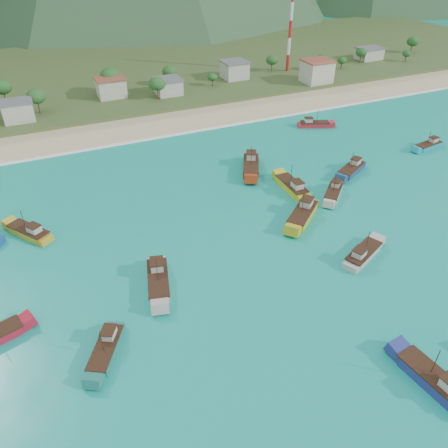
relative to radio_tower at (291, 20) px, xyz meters
name	(u,v)px	position (x,y,z in m)	size (l,w,h in m)	color
ground	(252,301)	(-70.66, -108.00, -20.23)	(600.00, 600.00, 0.00)	#0D9690
beach	(132,128)	(-70.66, -29.00, -20.23)	(400.00, 18.00, 1.20)	beige
land	(94,75)	(-70.66, 32.00, -20.23)	(400.00, 110.00, 2.40)	#385123
surf_line	(140,140)	(-70.66, -38.50, -20.23)	(400.00, 2.50, 0.08)	white
village	(124,88)	(-66.73, -5.46, -15.48)	(213.27, 31.04, 7.44)	beige
vegetation	(92,90)	(-77.17, -4.53, -15.08)	(272.47, 25.61, 8.76)	#235623
radio_tower	(291,20)	(0.00, 0.00, 0.00)	(1.20, 1.20, 37.26)	red
boat_0	(428,146)	(-0.47, -75.43, -19.64)	(9.45, 4.00, 5.41)	teal
boat_2	(292,187)	(-46.18, -79.93, -19.44)	(3.49, 11.05, 6.49)	gold
boat_7	(435,382)	(-55.89, -131.65, -19.43)	(4.63, 11.40, 6.54)	navy
boat_9	(30,233)	(-102.21, -74.22, -19.54)	(8.30, 10.01, 5.99)	gold
boat_12	(303,215)	(-50.22, -90.70, -19.37)	(11.18, 10.10, 6.89)	gold
boat_13	(363,255)	(-47.27, -106.28, -19.55)	(10.36, 6.82, 5.93)	#B4ACA3
boat_14	(251,166)	(-50.24, -67.14, -19.32)	(8.75, 12.45, 7.18)	#952F12
boat_18	(333,193)	(-38.90, -85.68, -19.61)	(8.78, 8.55, 5.59)	beige
boat_19	(351,170)	(-28.38, -78.41, -19.52)	(10.48, 7.42, 6.05)	navy
boat_20	(106,350)	(-94.29, -108.68, -19.61)	(7.15, 9.59, 5.59)	#1E6E63
boat_22	(158,281)	(-83.36, -97.96, -19.42)	(5.97, 11.68, 6.63)	#B6ADA4
boat_24	(314,125)	(-20.43, -50.11, -19.61)	(9.77, 6.19, 5.57)	red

